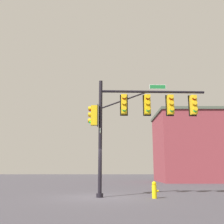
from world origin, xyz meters
name	(u,v)px	position (x,y,z in m)	size (l,w,h in m)	color
ground_plane	(99,197)	(0.00, 0.00, 0.00)	(120.00, 120.00, 0.00)	#46434B
signal_pole_assembly	(137,112)	(2.06, 0.05, 4.55)	(6.60, 0.94, 6.34)	black
fire_hydrant	(153,190)	(2.78, -0.47, 0.41)	(0.33, 0.24, 0.83)	yellow
brick_building	(193,147)	(10.23, 16.76, 3.99)	(8.72, 7.92, 7.95)	brown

